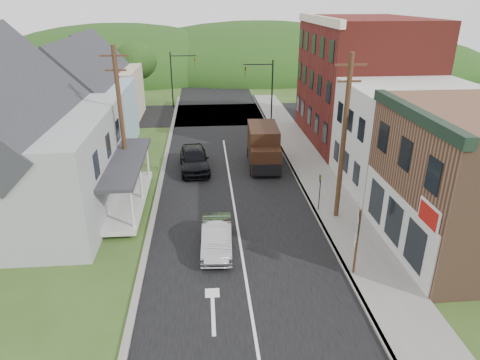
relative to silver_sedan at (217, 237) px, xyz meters
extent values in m
plane|color=#2D4719|center=(1.17, -0.82, -0.67)|extent=(120.00, 120.00, 0.00)
cube|color=black|center=(1.17, 9.18, -0.67)|extent=(9.00, 90.00, 0.02)
cube|color=black|center=(1.17, 26.18, -0.67)|extent=(60.00, 9.00, 0.02)
cube|color=slate|center=(7.07, 7.18, -0.60)|extent=(2.80, 55.00, 0.15)
cube|color=slate|center=(5.72, 7.18, -0.60)|extent=(0.20, 55.00, 0.15)
cube|color=slate|center=(-3.48, 7.18, -0.61)|extent=(0.30, 55.00, 0.12)
cube|color=silver|center=(12.47, 6.68, 2.58)|extent=(8.00, 7.00, 6.50)
cube|color=maroon|center=(12.47, 16.18, 4.33)|extent=(8.00, 12.00, 10.00)
cube|color=gray|center=(-10.83, 5.18, 2.08)|extent=(10.00, 12.00, 5.50)
cube|color=#8DAFC0|center=(-9.83, 16.18, 1.83)|extent=(7.00, 8.00, 5.00)
cube|color=#B8A78E|center=(-10.33, 25.18, 1.83)|extent=(7.00, 8.00, 5.00)
cylinder|color=#472D19|center=(6.77, 2.68, 3.83)|extent=(0.26, 0.26, 9.00)
cube|color=#472D19|center=(6.77, 2.68, 7.73)|extent=(1.60, 0.10, 0.10)
cube|color=#472D19|center=(6.77, 2.68, 6.93)|extent=(1.20, 0.10, 0.10)
cylinder|color=#472D19|center=(-5.33, 7.18, 3.83)|extent=(0.26, 0.26, 9.00)
cube|color=#472D19|center=(-5.33, 7.18, 7.73)|extent=(1.60, 0.10, 0.10)
cube|color=#472D19|center=(-5.33, 7.18, 6.93)|extent=(1.20, 0.10, 0.10)
cylinder|color=black|center=(6.17, 22.68, 2.33)|extent=(0.14, 0.14, 6.00)
cylinder|color=black|center=(4.77, 22.68, 4.93)|extent=(2.80, 0.10, 0.10)
imported|color=olive|center=(3.57, 22.68, 4.23)|extent=(0.16, 0.20, 1.00)
cylinder|color=black|center=(-3.83, 29.68, 2.33)|extent=(0.14, 0.14, 6.00)
cylinder|color=black|center=(-2.43, 29.68, 4.93)|extent=(2.80, 0.10, 0.10)
imported|color=olive|center=(-1.23, 29.68, 4.23)|extent=(0.16, 0.20, 1.00)
cylinder|color=#382616|center=(-7.83, 31.18, 1.29)|extent=(0.36, 0.36, 3.92)
ellipsoid|color=#13350F|center=(-7.83, 31.18, 4.23)|extent=(4.80, 4.80, 4.08)
ellipsoid|color=#13350F|center=(1.17, 54.18, -0.67)|extent=(90.00, 30.00, 16.00)
imported|color=#9E9EA3|center=(0.00, 0.00, 0.00)|extent=(1.60, 4.15, 1.35)
imported|color=black|center=(-1.23, 10.59, 0.16)|extent=(2.36, 5.07, 1.68)
cube|color=black|center=(3.80, 11.49, 0.90)|extent=(2.25, 4.05, 2.61)
cube|color=black|center=(3.69, 9.16, 0.45)|extent=(2.13, 1.53, 1.71)
cube|color=black|center=(3.70, 9.34, 1.17)|extent=(1.94, 1.17, 0.04)
cube|color=black|center=(3.66, 8.40, 0.00)|extent=(1.98, 0.23, 0.81)
cylinder|color=black|center=(2.75, 9.30, -0.27)|extent=(0.29, 0.82, 0.81)
cylinder|color=black|center=(4.64, 9.21, -0.27)|extent=(0.29, 0.82, 0.81)
cylinder|color=black|center=(2.93, 12.88, -0.27)|extent=(0.29, 0.82, 0.81)
cylinder|color=black|center=(4.81, 12.79, -0.27)|extent=(0.29, 0.82, 0.81)
cube|color=#472D19|center=(5.97, -2.66, 1.03)|extent=(0.12, 0.12, 3.10)
cube|color=black|center=(5.92, -2.64, 2.00)|extent=(0.61, 1.69, 0.07)
cube|color=white|center=(5.69, -3.22, 2.40)|extent=(0.18, 0.47, 0.20)
cube|color=white|center=(5.69, -3.22, 2.00)|extent=(0.19, 0.51, 0.49)
cube|color=white|center=(5.69, -3.22, 1.60)|extent=(0.18, 0.47, 0.25)
cube|color=white|center=(5.89, -2.63, 2.40)|extent=(0.18, 0.47, 0.20)
cube|color=white|center=(5.89, -2.63, 2.00)|extent=(0.19, 0.51, 0.49)
cube|color=white|center=(5.89, -2.63, 1.60)|extent=(0.18, 0.47, 0.25)
cube|color=white|center=(6.09, -2.04, 2.40)|extent=(0.18, 0.47, 0.20)
cube|color=white|center=(6.09, -2.04, 2.00)|extent=(0.19, 0.51, 0.49)
cube|color=white|center=(6.09, -2.04, 1.60)|extent=(0.18, 0.47, 0.25)
cube|color=white|center=(5.89, -2.63, 1.12)|extent=(0.15, 0.38, 0.49)
cylinder|color=black|center=(5.97, 3.48, 0.54)|extent=(0.06, 0.06, 2.13)
cube|color=black|center=(5.92, 3.48, 1.42)|extent=(0.11, 0.62, 0.63)
cube|color=yellow|center=(5.93, 3.48, 1.42)|extent=(0.11, 0.56, 0.56)
camera|label=1|loc=(-0.41, -18.04, 10.77)|focal=32.00mm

